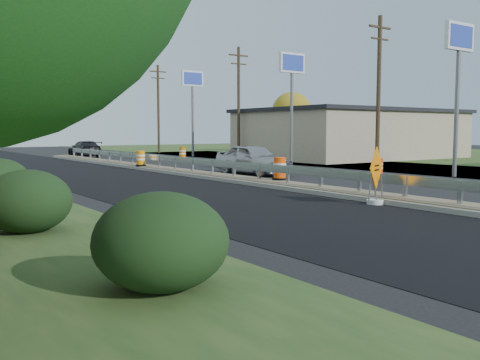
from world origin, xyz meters
TOP-DOWN VIEW (x-y plane):
  - ground at (0.00, 0.00)m, footprint 140.00×140.00m
  - milled_overlay at (-4.40, 10.00)m, footprint 7.20×120.00m
  - median at (0.00, 8.00)m, footprint 1.60×55.00m
  - guardrail at (0.00, 9.00)m, footprint 0.10×46.15m
  - retail_building_near at (20.99, 20.00)m, footprint 18.50×12.50m
  - pylon_sign_south at (10.50, 3.00)m, footprint 2.20×0.30m
  - pylon_sign_mid at (10.50, 16.00)m, footprint 2.20×0.30m
  - pylon_sign_north at (10.50, 30.00)m, footprint 2.20×0.30m
  - utility_pole_smid at (11.50, 9.00)m, footprint 1.90×0.26m
  - utility_pole_nmid at (11.50, 24.00)m, footprint 1.90×0.26m
  - utility_pole_north at (11.50, 39.00)m, footprint 1.90×0.26m
  - hedge_south at (-11.00, -6.00)m, footprint 2.09×2.09m
  - hedge_mid at (-11.50, 0.00)m, footprint 2.09×2.09m
  - tree_far_yellow at (26.00, 34.00)m, footprint 4.62×4.62m
  - caution_sign at (-0.90, -1.53)m, footprint 1.27×0.60m
  - barrel_median_mid at (0.55, 5.21)m, footprint 0.69×0.69m
  - barrel_median_far at (-0.47, 17.61)m, footprint 0.64×0.64m
  - barrel_shoulder_near at (8.43, 6.29)m, footprint 0.62×0.62m
  - barrel_shoulder_far at (8.02, 27.51)m, footprint 0.69×0.69m
  - car_silver at (3.05, 10.56)m, footprint 2.35×5.13m
  - car_dark_far at (1.96, 34.92)m, footprint 2.46×5.26m

SIDE VIEW (x-z plane):
  - ground at x=0.00m, z-range 0.00..0.00m
  - milled_overlay at x=-4.40m, z-range 0.00..0.01m
  - median at x=0.00m, z-range 0.00..0.23m
  - barrel_shoulder_near at x=8.43m, z-range -0.02..0.89m
  - barrel_shoulder_far at x=8.02m, z-range -0.02..0.99m
  - caution_sign at x=-0.90m, z-range -0.47..1.44m
  - barrel_median_far at x=-0.47m, z-range 0.21..1.16m
  - barrel_median_mid at x=0.55m, z-range 0.21..1.22m
  - guardrail at x=0.00m, z-range 0.37..1.09m
  - car_dark_far at x=1.96m, z-range 0.00..1.49m
  - hedge_south at x=-11.00m, z-range 0.00..1.52m
  - hedge_mid at x=-11.50m, z-range 0.00..1.52m
  - car_silver at x=3.05m, z-range 0.00..1.70m
  - retail_building_near at x=20.99m, z-range 0.02..4.29m
  - tree_far_yellow at x=26.00m, z-range 1.11..7.97m
  - utility_pole_smid at x=11.50m, z-range 0.23..9.63m
  - utility_pole_nmid at x=11.50m, z-range 0.23..9.63m
  - utility_pole_north at x=11.50m, z-range 0.23..9.63m
  - pylon_sign_south at x=10.50m, z-range 2.53..10.43m
  - pylon_sign_mid at x=10.50m, z-range 2.53..10.43m
  - pylon_sign_north at x=10.50m, z-range 2.53..10.43m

